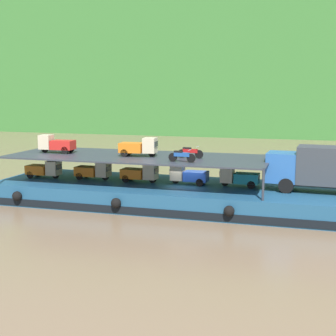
# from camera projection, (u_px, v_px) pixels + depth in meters

# --- Properties ---
(ground_plane) EXTENTS (400.00, 400.00, 0.00)m
(ground_plane) POSITION_uv_depth(u_px,v_px,m) (187.00, 205.00, 35.42)
(ground_plane) COLOR #7F664C
(hillside_far_bank) EXTENTS (139.82, 40.45, 32.92)m
(hillside_far_bank) POSITION_uv_depth(u_px,v_px,m) (275.00, 41.00, 100.30)
(hillside_far_bank) COLOR #387533
(hillside_far_bank) RESTS_ON ground
(cargo_barge) EXTENTS (28.52, 8.46, 1.50)m
(cargo_barge) POSITION_uv_depth(u_px,v_px,m) (187.00, 195.00, 35.28)
(cargo_barge) COLOR navy
(cargo_barge) RESTS_ON ground
(covered_lorry) EXTENTS (7.93, 2.59, 3.10)m
(covered_lorry) POSITION_uv_depth(u_px,v_px,m) (322.00, 168.00, 32.44)
(covered_lorry) COLOR #285BA3
(covered_lorry) RESTS_ON cargo_barge
(cargo_rack) EXTENTS (19.32, 7.11, 2.00)m
(cargo_rack) POSITION_uv_depth(u_px,v_px,m) (137.00, 157.00, 35.96)
(cargo_rack) COLOR #2D333D
(cargo_rack) RESTS_ON cargo_barge
(mini_truck_lower_stern) EXTENTS (2.77, 1.25, 1.38)m
(mini_truck_lower_stern) POSITION_uv_depth(u_px,v_px,m) (44.00, 169.00, 38.09)
(mini_truck_lower_stern) COLOR orange
(mini_truck_lower_stern) RESTS_ON cargo_barge
(mini_truck_lower_aft) EXTENTS (2.79, 1.28, 1.38)m
(mini_truck_lower_aft) POSITION_uv_depth(u_px,v_px,m) (94.00, 171.00, 37.38)
(mini_truck_lower_aft) COLOR orange
(mini_truck_lower_aft) RESTS_ON cargo_barge
(mini_truck_lower_mid) EXTENTS (2.78, 1.27, 1.38)m
(mini_truck_lower_mid) POSITION_uv_depth(u_px,v_px,m) (140.00, 173.00, 36.30)
(mini_truck_lower_mid) COLOR orange
(mini_truck_lower_mid) RESTS_ON cargo_barge
(mini_truck_lower_fore) EXTENTS (2.75, 1.22, 1.38)m
(mini_truck_lower_fore) POSITION_uv_depth(u_px,v_px,m) (189.00, 175.00, 35.44)
(mini_truck_lower_fore) COLOR #1E47B7
(mini_truck_lower_fore) RESTS_ON cargo_barge
(mini_truck_lower_bow) EXTENTS (2.76, 1.23, 1.38)m
(mini_truck_lower_bow) POSITION_uv_depth(u_px,v_px,m) (239.00, 177.00, 34.59)
(mini_truck_lower_bow) COLOR teal
(mini_truck_lower_bow) RESTS_ON cargo_barge
(mini_truck_upper_stern) EXTENTS (2.79, 1.29, 1.38)m
(mini_truck_upper_stern) POSITION_uv_depth(u_px,v_px,m) (56.00, 144.00, 37.65)
(mini_truck_upper_stern) COLOR red
(mini_truck_upper_stern) RESTS_ON cargo_rack
(mini_truck_upper_mid) EXTENTS (2.79, 1.30, 1.38)m
(mini_truck_upper_mid) POSITION_uv_depth(u_px,v_px,m) (139.00, 147.00, 35.63)
(mini_truck_upper_mid) COLOR orange
(mini_truck_upper_mid) RESTS_ON cargo_rack
(motorcycle_upper_port) EXTENTS (1.90, 0.55, 0.87)m
(motorcycle_upper_port) POSITION_uv_depth(u_px,v_px,m) (182.00, 156.00, 32.74)
(motorcycle_upper_port) COLOR black
(motorcycle_upper_port) RESTS_ON cargo_rack
(motorcycle_upper_centre) EXTENTS (1.90, 0.55, 0.87)m
(motorcycle_upper_centre) POSITION_uv_depth(u_px,v_px,m) (190.00, 152.00, 34.74)
(motorcycle_upper_centre) COLOR black
(motorcycle_upper_centre) RESTS_ON cargo_rack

